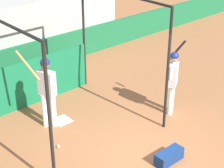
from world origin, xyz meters
The scene contains 8 objects.
ground_plane centered at (0.00, 0.00, 0.00)m, with size 60.00×60.00×0.00m, color #935B38.
outfield_wall centered at (0.00, 5.95, 0.51)m, with size 24.00×0.12×1.01m.
batting_cage centered at (-0.33, 3.38, 1.32)m, with size 3.38×3.33×3.14m.
home_plate centered at (-0.48, 2.70, 0.01)m, with size 0.44×0.44×0.02m.
player_batter centered at (-0.84, 2.71, 1.15)m, with size 0.66×0.80×2.05m.
player_waiting centered at (1.99, 1.10, 1.07)m, with size 0.61×0.65×2.02m.
equipment_bag centered at (0.33, -0.28, 0.14)m, with size 0.70×0.28×0.28m.
baseball centered at (-1.21, 1.77, 0.04)m, with size 0.07×0.07×0.07m.
Camera 1 is at (-5.02, -4.43, 5.26)m, focal length 60.00 mm.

